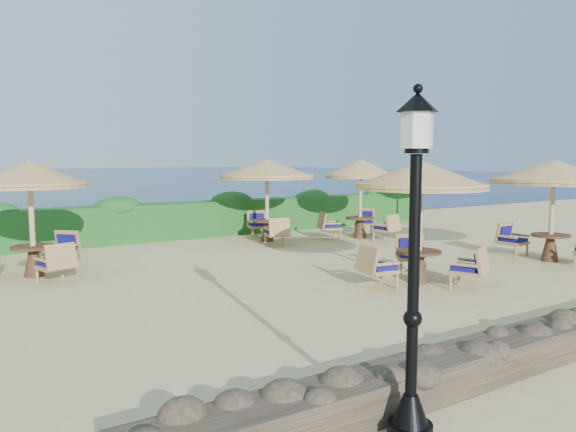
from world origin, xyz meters
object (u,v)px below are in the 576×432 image
at_px(cafe_set_1, 553,182).
at_px(extra_parasol, 420,171).
at_px(cafe_set_4, 361,184).
at_px(cafe_set_0, 420,195).
at_px(cafe_set_2, 31,196).
at_px(lamp_post, 413,282).
at_px(cafe_set_3, 267,178).

bearing_deg(cafe_set_1, extra_parasol, 69.52).
height_order(cafe_set_1, cafe_set_4, same).
height_order(cafe_set_0, cafe_set_2, same).
bearing_deg(extra_parasol, cafe_set_0, -136.20).
bearing_deg(cafe_set_2, cafe_set_0, -37.25).
bearing_deg(cafe_set_4, lamp_post, -128.26).
bearing_deg(cafe_set_3, cafe_set_4, -19.03).
bearing_deg(cafe_set_0, cafe_set_1, -0.82).
height_order(extra_parasol, cafe_set_3, cafe_set_3).
height_order(lamp_post, extra_parasol, lamp_post).
bearing_deg(cafe_set_4, cafe_set_1, -76.67).
bearing_deg(cafe_set_0, cafe_set_3, 87.32).
relative_size(cafe_set_0, cafe_set_2, 1.06).
bearing_deg(extra_parasol, cafe_set_3, -178.34).
height_order(lamp_post, cafe_set_3, lamp_post).
height_order(cafe_set_2, cafe_set_3, same).
distance_m(lamp_post, cafe_set_2, 10.25).
xyz_separation_m(extra_parasol, cafe_set_3, (-7.16, -0.21, -0.11)).
relative_size(lamp_post, cafe_set_3, 1.08).
height_order(cafe_set_1, cafe_set_2, same).
xyz_separation_m(cafe_set_0, cafe_set_2, (-6.92, 5.26, -0.09)).
height_order(extra_parasol, cafe_set_4, cafe_set_4).
bearing_deg(cafe_set_4, cafe_set_3, 160.97).
xyz_separation_m(cafe_set_0, cafe_set_1, (4.78, -0.07, 0.15)).
distance_m(cafe_set_2, cafe_set_3, 7.45).
relative_size(cafe_set_1, cafe_set_3, 1.04).
relative_size(cafe_set_1, cafe_set_4, 1.17).
bearing_deg(cafe_set_2, extra_parasol, 7.57).
xyz_separation_m(cafe_set_1, cafe_set_3, (-4.45, 7.04, -0.02)).
xyz_separation_m(lamp_post, extra_parasol, (12.60, 12.00, 0.62)).
bearing_deg(cafe_set_1, cafe_set_3, 122.32).
xyz_separation_m(cafe_set_2, cafe_set_3, (7.25, 1.71, 0.22)).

